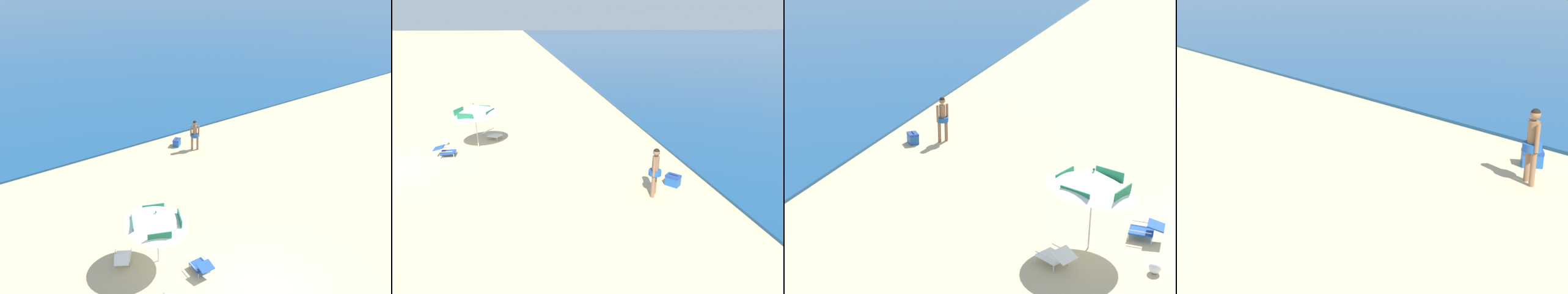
% 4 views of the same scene
% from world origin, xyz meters
% --- Properties ---
extents(beach_umbrella_striped_main, '(2.96, 2.98, 2.22)m').
position_xyz_m(beach_umbrella_striped_main, '(-2.05, 3.29, 1.83)').
color(beach_umbrella_striped_main, silver).
rests_on(beach_umbrella_striped_main, ground).
extents(lounge_chair_under_umbrella, '(0.90, 1.02, 0.51)m').
position_xyz_m(lounge_chair_under_umbrella, '(-3.13, 3.88, 0.27)').
color(lounge_chair_under_umbrella, white).
rests_on(lounge_chair_under_umbrella, ground).
extents(lounge_chair_beside_umbrella, '(0.60, 0.87, 0.49)m').
position_xyz_m(lounge_chair_beside_umbrella, '(-1.13, 1.98, 0.28)').
color(lounge_chair_beside_umbrella, '#1E4799').
rests_on(lounge_chair_beside_umbrella, ground).
extents(person_standing_near_shore, '(0.43, 0.42, 1.71)m').
position_xyz_m(person_standing_near_shore, '(4.01, 9.66, 0.99)').
color(person_standing_near_shore, '#8C6042').
rests_on(person_standing_near_shore, ground).
extents(cooler_box, '(0.60, 0.59, 0.43)m').
position_xyz_m(cooler_box, '(3.47, 10.64, 0.20)').
color(cooler_box, '#1E56A8').
rests_on(cooler_box, ground).
extents(beach_ball, '(0.28, 0.28, 0.28)m').
position_xyz_m(beach_ball, '(-2.69, 1.68, 0.14)').
color(beach_ball, white).
rests_on(beach_ball, ground).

